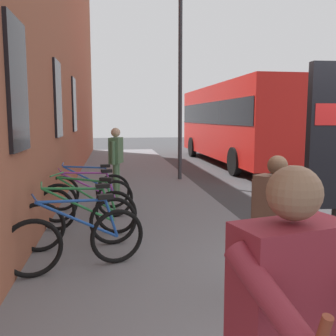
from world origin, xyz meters
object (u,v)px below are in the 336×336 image
object	(u,v)px
city_bus	(237,120)
street_lamp	(180,71)
bicycle_far_end	(78,222)
bicycle_by_door	(86,209)
bicycle_mid_rack	(77,240)
pedestrian_near_bus	(276,213)
tourist_with_hotdogs	(292,320)
bicycle_nearest_sign	(88,191)
pedestrian_crossing_street	(116,155)
bicycle_under_window	(88,199)

from	to	relation	value
city_bus	street_lamp	world-z (taller)	street_lamp
bicycle_far_end	bicycle_by_door	world-z (taller)	same
bicycle_mid_rack	pedestrian_near_bus	world-z (taller)	pedestrian_near_bus
tourist_with_hotdogs	bicycle_far_end	bearing A→B (deg)	16.90
bicycle_nearest_sign	tourist_with_hotdogs	bearing A→B (deg)	-169.08
tourist_with_hotdogs	pedestrian_near_bus	bearing A→B (deg)	-22.41
bicycle_by_door	bicycle_mid_rack	bearing A→B (deg)	-179.64
bicycle_mid_rack	street_lamp	distance (m)	7.84
bicycle_far_end	tourist_with_hotdogs	distance (m)	4.35
bicycle_by_door	pedestrian_crossing_street	xyz separation A→B (m)	(2.86, -0.54, 0.62)
bicycle_far_end	city_bus	distance (m)	12.17
bicycle_under_window	pedestrian_crossing_street	size ratio (longest dim) A/B	1.05
bicycle_far_end	tourist_with_hotdogs	xyz separation A→B (m)	(-4.11, -1.25, 0.66)
bicycle_nearest_sign	pedestrian_near_bus	bearing A→B (deg)	-153.51
pedestrian_near_bus	pedestrian_crossing_street	size ratio (longest dim) A/B	0.92
bicycle_by_door	bicycle_under_window	xyz separation A→B (m)	(0.79, 0.02, 0.00)
pedestrian_crossing_street	street_lamp	xyz separation A→B (m)	(2.38, -1.97, 2.27)
pedestrian_near_bus	bicycle_far_end	bearing A→B (deg)	48.11
bicycle_far_end	bicycle_nearest_sign	bearing A→B (deg)	0.17
city_bus	street_lamp	distance (m)	5.81
bicycle_under_window	pedestrian_crossing_street	world-z (taller)	pedestrian_crossing_street
pedestrian_near_bus	pedestrian_crossing_street	world-z (taller)	pedestrian_crossing_street
tourist_with_hotdogs	city_bus	bearing A→B (deg)	-17.44
street_lamp	bicycle_by_door	bearing A→B (deg)	154.42
bicycle_under_window	city_bus	world-z (taller)	city_bus
tourist_with_hotdogs	bicycle_nearest_sign	bearing A→B (deg)	10.92
bicycle_by_door	pedestrian_crossing_street	world-z (taller)	pedestrian_crossing_street
bicycle_mid_rack	city_bus	size ratio (longest dim) A/B	0.16
bicycle_far_end	street_lamp	world-z (taller)	street_lamp
bicycle_under_window	tourist_with_hotdogs	world-z (taller)	tourist_with_hotdogs
pedestrian_near_bus	street_lamp	world-z (taller)	street_lamp
pedestrian_near_bus	street_lamp	distance (m)	8.30
bicycle_nearest_sign	bicycle_under_window	bearing A→B (deg)	-176.86
tourist_with_hotdogs	street_lamp	world-z (taller)	street_lamp
bicycle_by_door	tourist_with_hotdogs	bearing A→B (deg)	-166.26
bicycle_under_window	bicycle_nearest_sign	bearing A→B (deg)	3.14
bicycle_under_window	bicycle_mid_rack	bearing A→B (deg)	-179.38
bicycle_under_window	city_bus	bearing A→B (deg)	-32.91
bicycle_nearest_sign	bicycle_by_door	bearing A→B (deg)	-177.84
bicycle_by_door	pedestrian_crossing_street	size ratio (longest dim) A/B	1.03
street_lamp	bicycle_nearest_sign	bearing A→B (deg)	144.60
bicycle_mid_rack	bicycle_by_door	bearing A→B (deg)	0.36
city_bus	street_lamp	size ratio (longest dim) A/B	1.89
bicycle_by_door	pedestrian_near_bus	distance (m)	3.46
city_bus	pedestrian_near_bus	xyz separation A→B (m)	(-12.50, 3.71, -0.87)
city_bus	pedestrian_near_bus	distance (m)	13.07
pedestrian_crossing_street	street_lamp	size ratio (longest dim) A/B	0.30
bicycle_far_end	bicycle_under_window	distance (m)	1.57
bicycle_by_door	tourist_with_hotdogs	xyz separation A→B (m)	(-4.89, -1.20, 0.66)
pedestrian_crossing_street	tourist_with_hotdogs	xyz separation A→B (m)	(-7.75, -0.66, 0.04)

